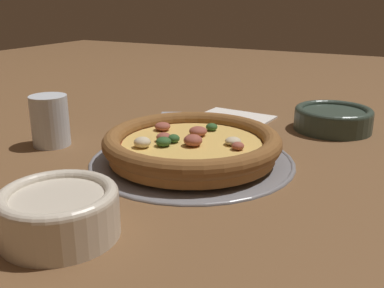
# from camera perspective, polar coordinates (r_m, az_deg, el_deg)

# --- Properties ---
(ground_plane) EXTENTS (3.00, 3.00, 0.00)m
(ground_plane) POSITION_cam_1_polar(r_m,az_deg,el_deg) (0.71, 0.00, -2.24)
(ground_plane) COLOR brown
(pizza_tray) EXTENTS (0.32, 0.32, 0.01)m
(pizza_tray) POSITION_cam_1_polar(r_m,az_deg,el_deg) (0.71, 0.00, -1.96)
(pizza_tray) COLOR gray
(pizza_tray) RESTS_ON ground_plane
(pizza) EXTENTS (0.28, 0.28, 0.04)m
(pizza) POSITION_cam_1_polar(r_m,az_deg,el_deg) (0.70, -0.02, -0.02)
(pizza) COLOR #A86B33
(pizza) RESTS_ON pizza_tray
(bowl_near) EXTENTS (0.13, 0.13, 0.05)m
(bowl_near) POSITION_cam_1_polar(r_m,az_deg,el_deg) (0.51, -16.53, -8.18)
(bowl_near) COLOR beige
(bowl_near) RESTS_ON ground_plane
(bowl_far) EXTENTS (0.15, 0.15, 0.05)m
(bowl_far) POSITION_cam_1_polar(r_m,az_deg,el_deg) (0.91, 17.48, 3.17)
(bowl_far) COLOR #334238
(bowl_far) RESTS_ON ground_plane
(drinking_cup) EXTENTS (0.06, 0.06, 0.09)m
(drinking_cup) POSITION_cam_1_polar(r_m,az_deg,el_deg) (0.81, -17.59, 2.84)
(drinking_cup) COLOR silver
(drinking_cup) RESTS_ON ground_plane
(napkin) EXTENTS (0.16, 0.14, 0.01)m
(napkin) POSITION_cam_1_polar(r_m,az_deg,el_deg) (0.95, 5.19, 3.35)
(napkin) COLOR white
(napkin) RESTS_ON ground_plane
(fork) EXTENTS (0.17, 0.10, 0.00)m
(fork) POSITION_cam_1_polar(r_m,az_deg,el_deg) (1.00, 0.71, 3.95)
(fork) COLOR #B7B7BC
(fork) RESTS_ON ground_plane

